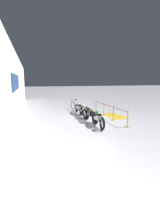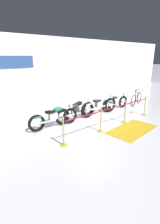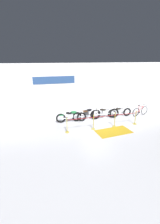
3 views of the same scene
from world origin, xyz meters
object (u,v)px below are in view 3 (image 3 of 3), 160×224
Objects in this scene: stanchion_far_left at (88,121)px; stanchion_mid_left at (93,124)px; motorcycle_black_1 at (87,114)px; stanchion_mid_right at (115,122)px; floor_banner at (114,131)px; motorcycle_green_0 at (71,116)px; bicycle at (140,111)px; stanchion_far_right at (135,120)px; motorcycle_silver_2 at (105,113)px; motorcycle_silver_3 at (120,112)px.

stanchion_far_left and stanchion_mid_left have the same top height.
motorcycle_black_1 is 2.28× the size of stanchion_mid_right.
floor_banner is at bearing -30.68° from stanchion_mid_left.
motorcycle_green_0 is 5.95m from bicycle.
stanchion_mid_right reaches higher than motorcycle_black_1.
stanchion_far_right is at bearing 13.76° from floor_banner.
floor_banner is (-0.36, -2.29, -0.48)m from motorcycle_silver_2.
bicycle is (5.95, -0.15, -0.08)m from motorcycle_green_0.
stanchion_far_right is (4.47, -1.61, -0.11)m from motorcycle_green_0.
motorcycle_silver_2 is at bearing -0.43° from motorcycle_green_0.
motorcycle_silver_2 is 2.35m from stanchion_far_right.
bicycle is 3.48m from stanchion_mid_right.
motorcycle_silver_2 reaches higher than floor_banner.
bicycle is at bearing 17.05° from stanchion_mid_left.
floor_banner is (-1.72, -2.34, -0.45)m from motorcycle_silver_3.
stanchion_mid_left is (-1.55, -1.59, -0.13)m from motorcycle_silver_2.
stanchion_mid_left and stanchion_mid_right have the same top height.
stanchion_mid_left is 1.00× the size of stanchion_far_right.
stanchion_far_left and stanchion_mid_right have the same top height.
stanchion_mid_right is (1.60, 0.00, 0.00)m from stanchion_mid_left.
motorcycle_green_0 is 0.97× the size of motorcycle_silver_2.
motorcycle_silver_2 reaches higher than motorcycle_green_0.
stanchion_mid_left is at bearing 180.00° from stanchion_mid_right.
stanchion_mid_right is (2.79, -1.61, -0.11)m from motorcycle_green_0.
motorcycle_silver_2 is at bearing 76.11° from floor_banner.
motorcycle_silver_2 is at bearing 39.38° from stanchion_far_left.
stanchion_far_left is at bearing -153.53° from motorcycle_silver_3.
motorcycle_silver_2 is 2.29× the size of stanchion_mid_right.
stanchion_mid_right is (-1.31, -1.64, -0.10)m from motorcycle_silver_3.
floor_banner is at bearing -64.86° from motorcycle_black_1.
motorcycle_black_1 is 1.00× the size of motorcycle_silver_2.
motorcycle_silver_2 is at bearing 45.68° from stanchion_mid_left.
floor_banner is at bearing -161.30° from stanchion_far_right.
stanchion_far_right is (3.27, 0.00, 0.00)m from stanchion_mid_left.
stanchion_far_right reaches higher than bicycle.
motorcycle_silver_3 is (4.10, 0.03, -0.01)m from motorcycle_green_0.
motorcycle_silver_3 is 0.90× the size of floor_banner.
stanchion_far_right reaches higher than motorcycle_silver_2.
motorcycle_silver_2 is 2.51m from stanchion_far_left.
motorcycle_green_0 is 2.01m from stanchion_mid_left.
stanchion_far_right is 2.23m from floor_banner.
stanchion_far_right reaches higher than motorcycle_green_0.
bicycle is at bearing -2.79° from motorcycle_black_1.
motorcycle_green_0 is at bearing 179.57° from motorcycle_silver_2.
motorcycle_silver_3 is at bearing 102.62° from stanchion_far_right.
stanchion_far_left is (-0.45, -1.69, 0.18)m from motorcycle_black_1.
motorcycle_silver_2 is 2.37m from floor_banner.
motorcycle_green_0 is at bearing 178.55° from bicycle.
motorcycle_silver_3 is at bearing 26.47° from stanchion_far_left.
motorcycle_silver_2 is (1.48, -0.10, 0.02)m from motorcycle_black_1.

